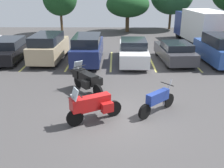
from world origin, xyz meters
The scene contains 13 objects.
ground centered at (0.00, 0.00, -0.05)m, with size 44.00×44.00×0.10m, color #423F3F.
motorcycle_touring centered at (-0.97, -0.43, 0.67)m, with size 2.02×1.30×1.45m.
motorcycle_second centered at (-1.50, 2.39, 0.66)m, with size 1.58×1.87×1.39m.
motorcycle_third centered at (1.56, 0.30, 0.55)m, with size 1.63×1.54×1.23m.
parking_stripes centered at (-0.41, 7.69, 0.00)m, with size 21.80×4.73×0.01m.
car_black centered at (-7.29, 7.93, 0.71)m, with size 1.94×4.84×1.46m.
car_tan centered at (-4.59, 7.74, 0.92)m, with size 1.92×4.42×1.84m.
car_navy centered at (-1.94, 7.46, 0.90)m, with size 1.79×4.79×1.82m.
car_white centered at (1.05, 7.51, 0.73)m, with size 1.89×4.87×1.53m.
car_charcoal centered at (3.81, 7.58, 0.67)m, with size 2.13×4.45×1.35m.
car_blue centered at (6.59, 7.29, 0.92)m, with size 2.11×4.47×1.89m.
box_truck centered at (7.25, 13.46, 1.51)m, with size 3.19×6.46×2.81m.
tree_left centered at (1.16, 19.13, 2.84)m, with size 4.55×4.55×4.17m.
Camera 1 is at (-0.14, -8.90, 4.85)m, focal length 40.81 mm.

